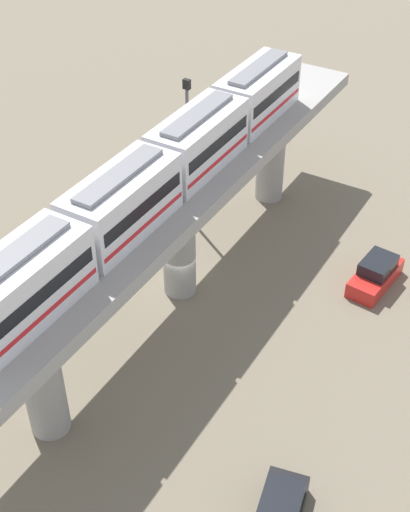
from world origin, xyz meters
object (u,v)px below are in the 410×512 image
at_px(parked_car_red, 376,274).
at_px(tree_near_viaduct, 205,112).
at_px(signal_post, 188,146).
at_px(train, 162,170).

xyz_separation_m(parked_car_red, tree_near_viaduct, (-17.36, 9.39, 2.07)).
bearing_deg(tree_near_viaduct, signal_post, -65.39).
relative_size(parked_car_red, signal_post, 0.44).
bearing_deg(signal_post, train, -66.53).
xyz_separation_m(train, tree_near_viaduct, (-7.63, 17.07, -6.10)).
relative_size(train, signal_post, 2.75).
distance_m(tree_near_viaduct, signal_post, 10.51).
bearing_deg(tree_near_viaduct, train, -65.91).
bearing_deg(signal_post, tree_near_viaduct, 114.61).
relative_size(parked_car_red, tree_near_viaduct, 1.05).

